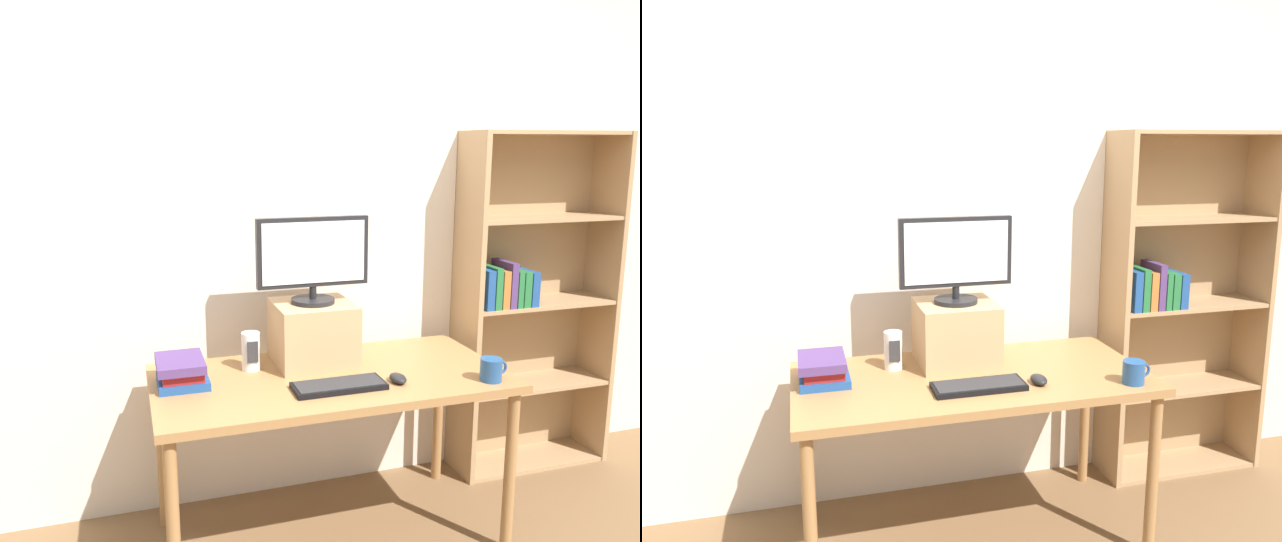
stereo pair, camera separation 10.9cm
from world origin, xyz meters
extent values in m
plane|color=brown|center=(0.00, 0.00, 0.00)|extent=(12.00, 12.00, 0.00)
cube|color=beige|center=(0.00, 0.51, 1.30)|extent=(7.00, 0.08, 2.60)
cube|color=#9E7042|center=(0.00, 0.00, 0.76)|extent=(1.51, 0.74, 0.04)
cylinder|color=#9E7042|center=(-0.70, -0.32, 0.37)|extent=(0.05, 0.05, 0.74)
cylinder|color=#9E7042|center=(0.70, -0.32, 0.37)|extent=(0.05, 0.05, 0.74)
cylinder|color=#9E7042|center=(-0.70, 0.32, 0.37)|extent=(0.05, 0.05, 0.74)
cylinder|color=#9E7042|center=(0.70, 0.32, 0.37)|extent=(0.05, 0.05, 0.74)
cube|color=tan|center=(0.85, 0.33, 0.91)|extent=(0.03, 0.28, 1.82)
cube|color=tan|center=(1.70, 0.33, 0.91)|extent=(0.03, 0.28, 1.82)
cube|color=tan|center=(1.27, 0.47, 0.91)|extent=(0.87, 0.01, 1.82)
cube|color=tan|center=(1.27, 0.33, 0.01)|extent=(0.82, 0.27, 0.02)
cube|color=tan|center=(1.27, 0.33, 0.46)|extent=(0.82, 0.27, 0.02)
cube|color=tan|center=(1.27, 0.33, 0.92)|extent=(0.82, 0.27, 0.02)
cube|color=tan|center=(1.27, 0.33, 1.37)|extent=(0.82, 0.27, 0.02)
cube|color=tan|center=(1.27, 0.33, 1.81)|extent=(0.82, 0.27, 0.02)
cube|color=navy|center=(0.92, 0.30, 1.03)|extent=(0.04, 0.20, 0.20)
cube|color=#236B38|center=(0.96, 0.30, 1.04)|extent=(0.04, 0.20, 0.21)
cube|color=#AD662D|center=(1.00, 0.30, 1.03)|extent=(0.04, 0.20, 0.20)
cube|color=#4C336B|center=(1.05, 0.30, 1.05)|extent=(0.04, 0.20, 0.23)
cube|color=#236B38|center=(1.09, 0.30, 1.02)|extent=(0.03, 0.20, 0.19)
cube|color=#236B38|center=(1.13, 0.30, 1.02)|extent=(0.04, 0.20, 0.19)
cube|color=navy|center=(1.18, 0.30, 1.02)|extent=(0.04, 0.20, 0.18)
cube|color=tan|center=(-0.03, 0.17, 0.91)|extent=(0.35, 0.33, 0.28)
cylinder|color=black|center=(-0.03, 0.17, 1.06)|extent=(0.19, 0.19, 0.02)
cylinder|color=black|center=(-0.03, 0.17, 1.10)|extent=(0.03, 0.03, 0.06)
cube|color=black|center=(-0.03, 0.17, 1.28)|extent=(0.51, 0.04, 0.31)
cube|color=silver|center=(-0.03, 0.15, 1.28)|extent=(0.47, 0.00, 0.27)
cube|color=black|center=(-0.02, -0.16, 0.79)|extent=(0.38, 0.15, 0.02)
cube|color=#28282B|center=(-0.02, -0.16, 0.80)|extent=(0.36, 0.13, 0.00)
ellipsoid|color=black|center=(0.24, -0.17, 0.79)|extent=(0.06, 0.10, 0.04)
cube|color=navy|center=(-0.62, 0.07, 0.79)|extent=(0.20, 0.22, 0.03)
cube|color=maroon|center=(-0.62, 0.09, 0.83)|extent=(0.16, 0.23, 0.04)
cube|color=#4C336B|center=(-0.62, 0.08, 0.87)|extent=(0.19, 0.25, 0.04)
cylinder|color=#234C84|center=(0.62, -0.27, 0.82)|extent=(0.09, 0.09, 0.10)
torus|color=#234C84|center=(0.66, -0.27, 0.83)|extent=(0.06, 0.01, 0.06)
cylinder|color=silver|center=(-0.31, 0.16, 0.86)|extent=(0.08, 0.08, 0.17)
cube|color=#2D2D30|center=(-0.31, 0.12, 0.87)|extent=(0.05, 0.00, 0.09)
camera|label=1|loc=(-0.81, -2.41, 1.74)|focal=35.00mm
camera|label=2|loc=(-0.71, -2.44, 1.74)|focal=35.00mm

